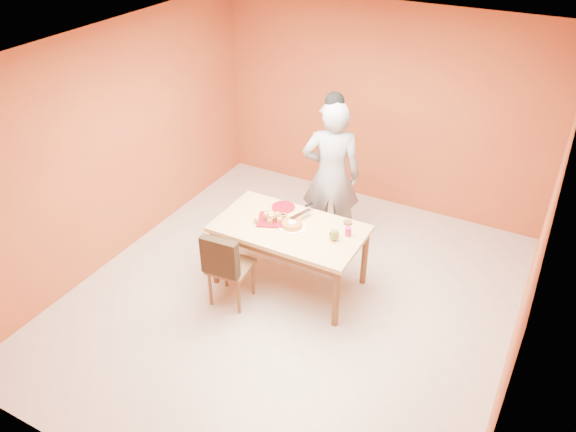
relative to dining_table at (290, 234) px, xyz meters
The scene contains 17 objects.
floor 0.73m from the dining_table, 58.38° to the right, with size 5.00×5.00×0.00m, color beige.
ceiling 2.06m from the dining_table, 58.38° to the right, with size 5.00×5.00×0.00m, color white.
wall_back 2.36m from the dining_table, 86.08° to the left, with size 4.50×4.50×0.00m, color #B15A28.
wall_left 2.22m from the dining_table, behind, with size 5.00×5.00×0.00m, color #B15A28.
wall_right 2.51m from the dining_table, ahead, with size 5.00×5.00×0.00m, color #B15A28.
dining_table is the anchor object (origin of this frame).
dining_chair 0.73m from the dining_table, 125.66° to the right, with size 0.46×0.52×0.92m.
pastry_pile 0.28m from the dining_table, behind, with size 0.27×0.27×0.09m, color #DAAD5D, non-canonical shape.
person 0.98m from the dining_table, 86.54° to the left, with size 0.69×0.45×1.89m, color gray.
pastry_platter 0.25m from the dining_table, behind, with size 0.30×0.30×0.02m, color maroon.
red_dinner_plate 0.41m from the dining_table, 128.23° to the left, with size 0.26×0.26×0.02m, color maroon.
white_cake_plate 0.10m from the dining_table, 11.91° to the left, with size 0.29×0.29×0.01m, color white.
sponge_cake 0.14m from the dining_table, 11.91° to the left, with size 0.22×0.22×0.05m, color #BF7731.
cake_server 0.25m from the dining_table, 78.12° to the left, with size 0.06×0.29×0.01m, color silver.
egg_ornament 0.55m from the dining_table, ahead, with size 0.11×0.09×0.14m, color olive.
magenta_glass 0.65m from the dining_table, 13.37° to the left, with size 0.07×0.07×0.10m, color #B61B69.
checker_tin 0.64m from the dining_table, 33.63° to the left, with size 0.09×0.09×0.03m, color #311C0D.
Camera 1 is at (2.20, -4.17, 4.10)m, focal length 35.00 mm.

